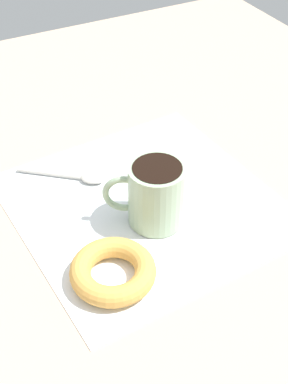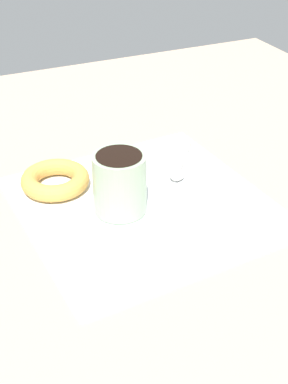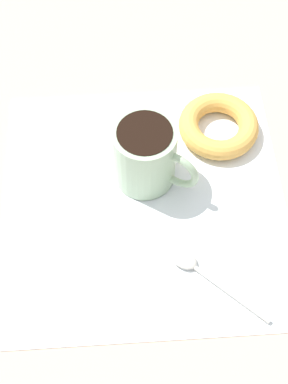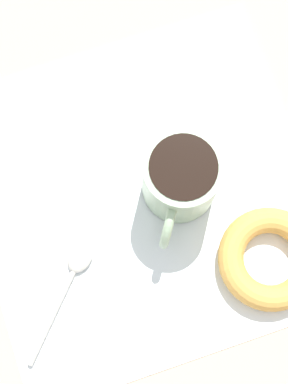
% 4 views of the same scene
% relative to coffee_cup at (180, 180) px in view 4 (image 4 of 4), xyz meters
% --- Properties ---
extents(ground_plane, '(1.20, 1.20, 0.02)m').
position_rel_coffee_cup_xyz_m(ground_plane, '(0.06, 0.02, -0.06)').
color(ground_plane, tan).
extents(napkin, '(0.37, 0.37, 0.00)m').
position_rel_coffee_cup_xyz_m(napkin, '(0.04, -0.00, -0.05)').
color(napkin, white).
rests_on(napkin, ground_plane).
extents(coffee_cup, '(0.08, 0.10, 0.09)m').
position_rel_coffee_cup_xyz_m(coffee_cup, '(0.00, 0.00, 0.00)').
color(coffee_cup, '#9EB793').
rests_on(coffee_cup, napkin).
extents(donut, '(0.11, 0.11, 0.03)m').
position_rel_coffee_cup_xyz_m(donut, '(-0.07, 0.10, -0.03)').
color(donut, gold).
rests_on(donut, napkin).
extents(spoon, '(0.10, 0.12, 0.01)m').
position_rel_coffee_cup_xyz_m(spoon, '(0.13, 0.06, -0.04)').
color(spoon, '#B7B2A8').
rests_on(spoon, napkin).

